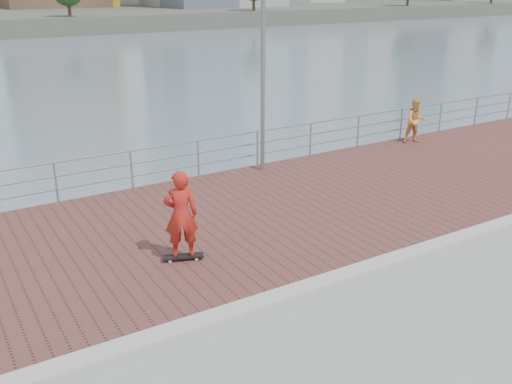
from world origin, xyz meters
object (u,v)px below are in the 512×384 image
street_lamp (272,20)px  skateboarder (181,215)px  guardrail (166,159)px  bystander (415,121)px

street_lamp → skateboarder: (-4.59, -3.79, -3.44)m
guardrail → skateboarder: bearing=-109.0°
guardrail → bystander: (9.25, -0.66, 0.12)m
guardrail → street_lamp: street_lamp is taller
street_lamp → bystander: 7.30m
guardrail → street_lamp: 4.90m
guardrail → skateboarder: size_ratio=20.73×
skateboarder → bystander: 11.63m
street_lamp → bystander: size_ratio=4.00×
guardrail → skateboarder: skateboarder is taller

